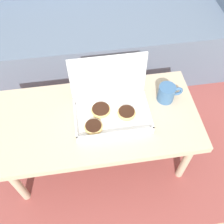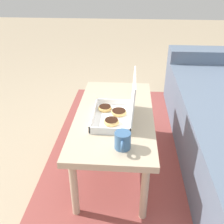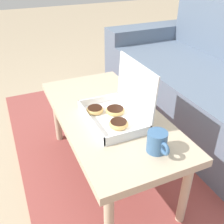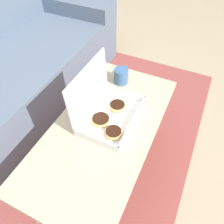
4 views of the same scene
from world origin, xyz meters
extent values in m
plane|color=tan|center=(0.00, 0.00, 0.00)|extent=(12.00, 12.00, 0.00)
cube|color=#994742|center=(0.00, 0.30, 0.01)|extent=(2.59, 1.89, 0.01)
cube|color=slate|center=(0.00, 0.67, 0.22)|extent=(1.99, 0.65, 0.45)
cube|color=slate|center=(-1.11, 0.77, 0.29)|extent=(0.24, 0.85, 0.58)
cube|color=#C6B293|center=(0.00, -0.14, 0.42)|extent=(1.04, 0.52, 0.04)
cylinder|color=#C6B293|center=(-0.46, -0.34, 0.20)|extent=(0.04, 0.04, 0.40)
cylinder|color=#C6B293|center=(0.46, -0.34, 0.20)|extent=(0.04, 0.04, 0.40)
cylinder|color=#C6B293|center=(-0.46, 0.06, 0.20)|extent=(0.04, 0.04, 0.40)
cylinder|color=#C6B293|center=(0.46, 0.06, 0.20)|extent=(0.04, 0.04, 0.40)
cube|color=white|center=(0.07, -0.15, 0.45)|extent=(0.38, 0.25, 0.01)
cube|color=white|center=(0.07, -0.27, 0.47)|extent=(0.38, 0.01, 0.04)
cube|color=white|center=(0.07, -0.03, 0.47)|extent=(0.38, 0.01, 0.04)
cube|color=white|center=(-0.11, -0.15, 0.47)|extent=(0.01, 0.25, 0.04)
cube|color=white|center=(0.26, -0.15, 0.47)|extent=(0.01, 0.25, 0.04)
cube|color=white|center=(0.07, -0.02, 0.61)|extent=(0.38, 0.02, 0.25)
torus|color=#E0B266|center=(-0.03, -0.20, 0.46)|extent=(0.09, 0.09, 0.03)
cylinder|color=black|center=(-0.03, -0.20, 0.47)|extent=(0.08, 0.08, 0.01)
torus|color=#E0B266|center=(0.15, -0.15, 0.46)|extent=(0.10, 0.10, 0.03)
cylinder|color=black|center=(0.15, -0.15, 0.47)|extent=(0.08, 0.08, 0.01)
torus|color=#E0B266|center=(0.02, -0.11, 0.46)|extent=(0.10, 0.10, 0.03)
cylinder|color=black|center=(0.02, -0.11, 0.47)|extent=(0.09, 0.09, 0.01)
cylinder|color=#3D6693|center=(0.37, -0.07, 0.49)|extent=(0.09, 0.09, 0.10)
torus|color=#3D6693|center=(0.43, -0.07, 0.49)|extent=(0.06, 0.02, 0.06)
camera|label=1|loc=(-0.04, -0.90, 1.55)|focal=42.00mm
camera|label=2|loc=(1.52, -0.04, 1.31)|focal=42.00mm
camera|label=3|loc=(1.11, -0.61, 1.19)|focal=42.00mm
camera|label=4|loc=(-0.63, -0.48, 1.35)|focal=35.00mm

